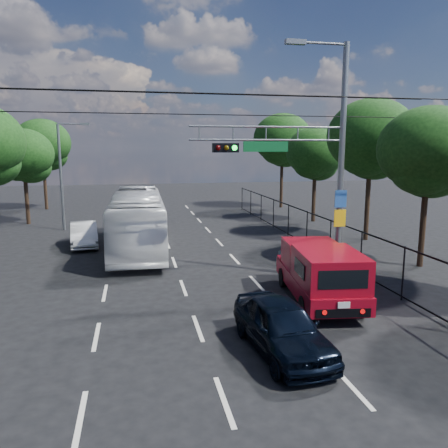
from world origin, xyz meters
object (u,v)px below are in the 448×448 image
object	(u,v)px
navy_hatchback	(282,326)
white_van	(84,234)
signal_mast	(314,153)
red_pickup	(319,271)
white_bus	(138,220)

from	to	relation	value
navy_hatchback	white_van	distance (m)	16.05
signal_mast	red_pickup	world-z (taller)	signal_mast
white_bus	signal_mast	bearing A→B (deg)	-45.90
navy_hatchback	white_van	size ratio (longest dim) A/B	1.04
white_bus	navy_hatchback	bearing A→B (deg)	-73.68
signal_mast	white_bus	world-z (taller)	signal_mast
signal_mast	navy_hatchback	size ratio (longest dim) A/B	2.27
navy_hatchback	white_bus	world-z (taller)	white_bus
signal_mast	white_van	world-z (taller)	signal_mast
red_pickup	white_van	bearing A→B (deg)	129.74
white_van	navy_hatchback	bearing A→B (deg)	-72.38
white_van	white_bus	bearing A→B (deg)	-28.77
signal_mast	white_van	xyz separation A→B (m)	(-9.91, 8.64, -4.58)
red_pickup	navy_hatchback	distance (m)	4.39
navy_hatchback	white_bus	xyz separation A→B (m)	(-3.65, 13.41, 0.87)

